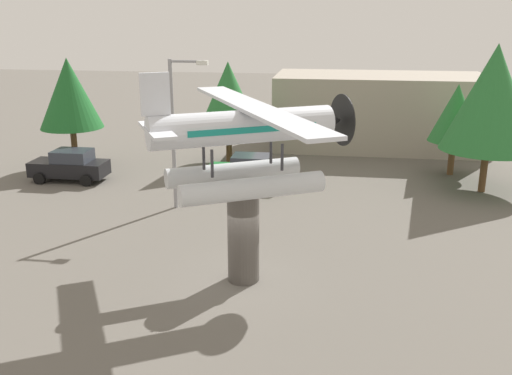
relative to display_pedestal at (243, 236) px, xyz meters
The scene contains 11 objects.
ground_plane 1.66m from the display_pedestal, ahead, with size 140.00×140.00×0.00m, color #605B54.
display_pedestal is the anchor object (origin of this frame).
floatplane_monument 3.33m from the display_pedestal, 28.63° to the left, with size 7.09×9.66×4.00m.
car_near_black 15.85m from the display_pedestal, 137.16° to the left, with size 4.20×2.02×1.76m.
car_mid_green 11.18m from the display_pedestal, 98.37° to the left, with size 4.20×2.02×1.76m.
streetlight_primary 8.74m from the display_pedestal, 120.95° to the left, with size 1.84×0.28×7.03m.
storefront_building 22.76m from the display_pedestal, 75.28° to the left, with size 14.09×6.69×4.96m, color #9E9384.
tree_west 18.50m from the display_pedestal, 133.17° to the left, with size 3.66×3.66×6.55m.
tree_east 16.11m from the display_pedestal, 102.76° to the left, with size 4.01×4.01×6.27m.
tree_center_back 18.06m from the display_pedestal, 57.62° to the left, with size 2.92×2.92×5.22m.
tree_far_east 16.39m from the display_pedestal, 48.35° to the left, with size 4.81×4.81×7.60m.
Camera 1 is at (3.10, -18.05, 9.06)m, focal length 40.04 mm.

